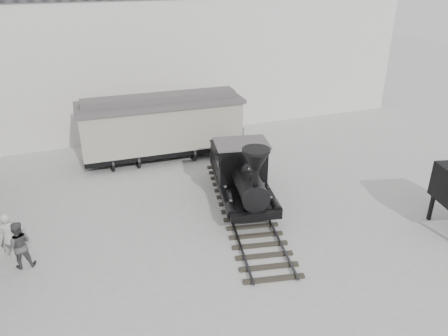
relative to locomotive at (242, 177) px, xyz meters
name	(u,v)px	position (x,y,z in m)	size (l,w,h in m)	color
ground	(246,265)	(-1.64, -4.22, -1.28)	(90.00, 90.00, 0.00)	#9E9E9B
north_wall	(148,42)	(-1.64, 10.76, 4.27)	(34.00, 2.51, 11.00)	silver
locomotive	(242,177)	(0.00, 0.00, 0.00)	(4.04, 10.07, 3.48)	black
boxcar	(162,125)	(-2.10, 6.25, 0.59)	(8.83, 3.05, 3.58)	black
visitor_a	(9,237)	(-9.41, -0.86, -0.34)	(0.69, 0.45, 1.89)	beige
visitor_b	(19,245)	(-9.06, -1.45, -0.39)	(0.87, 0.68, 1.79)	#464646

